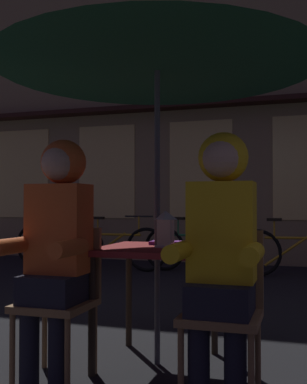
{
  "coord_description": "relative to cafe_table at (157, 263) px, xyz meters",
  "views": [
    {
      "loc": [
        0.89,
        -2.86,
        1.02
      ],
      "look_at": [
        0.0,
        -0.08,
        1.09
      ],
      "focal_mm": 44.0,
      "sensor_mm": 36.0,
      "label": 1
    }
  ],
  "objects": [
    {
      "name": "ground_plane",
      "position": [
        0.0,
        0.0,
        -0.64
      ],
      "size": [
        60.0,
        60.0,
        0.0
      ],
      "primitive_type": "plane",
      "color": "black"
    },
    {
      "name": "cafe_table",
      "position": [
        0.0,
        0.0,
        0.0
      ],
      "size": [
        0.72,
        0.72,
        0.74
      ],
      "color": "maroon",
      "rests_on": "ground_plane"
    },
    {
      "name": "patio_umbrella",
      "position": [
        0.0,
        0.0,
        1.42
      ],
      "size": [
        2.1,
        2.1,
        2.31
      ],
      "color": "#4C4C51",
      "rests_on": "ground_plane"
    },
    {
      "name": "lantern",
      "position": [
        0.06,
        -0.01,
        0.22
      ],
      "size": [
        0.11,
        0.11,
        0.23
      ],
      "color": "white",
      "rests_on": "cafe_table"
    },
    {
      "name": "chair_left",
      "position": [
        -0.48,
        -0.37,
        -0.15
      ],
      "size": [
        0.4,
        0.4,
        0.87
      ],
      "color": "olive",
      "rests_on": "ground_plane"
    },
    {
      "name": "chair_right",
      "position": [
        0.48,
        -0.37,
        -0.15
      ],
      "size": [
        0.4,
        0.4,
        0.87
      ],
      "color": "olive",
      "rests_on": "ground_plane"
    },
    {
      "name": "person_left_hooded",
      "position": [
        -0.48,
        -0.43,
        0.21
      ],
      "size": [
        0.45,
        0.56,
        1.4
      ],
      "color": "black",
      "rests_on": "ground_plane"
    },
    {
      "name": "person_right_hooded",
      "position": [
        0.48,
        -0.43,
        0.21
      ],
      "size": [
        0.45,
        0.56,
        1.4
      ],
      "color": "black",
      "rests_on": "ground_plane"
    },
    {
      "name": "shopfront_building",
      "position": [
        -0.8,
        5.4,
        2.45
      ],
      "size": [
        10.0,
        0.93,
        6.2
      ],
      "color": "#937A56",
      "rests_on": "ground_plane"
    },
    {
      "name": "bicycle_nearest",
      "position": [
        -2.9,
        3.91,
        -0.29
      ],
      "size": [
        1.67,
        0.27,
        0.84
      ],
      "color": "black",
      "rests_on": "ground_plane"
    },
    {
      "name": "bicycle_second",
      "position": [
        -1.86,
        3.8,
        -0.29
      ],
      "size": [
        1.68,
        0.08,
        0.84
      ],
      "color": "black",
      "rests_on": "ground_plane"
    },
    {
      "name": "bicycle_third",
      "position": [
        -0.63,
        3.95,
        -0.29
      ],
      "size": [
        1.68,
        0.23,
        0.84
      ],
      "color": "black",
      "rests_on": "ground_plane"
    },
    {
      "name": "bicycle_fourth",
      "position": [
        0.78,
        3.89,
        -0.29
      ],
      "size": [
        1.67,
        0.29,
        0.84
      ],
      "color": "black",
      "rests_on": "ground_plane"
    },
    {
      "name": "book",
      "position": [
        -0.0,
        0.19,
        0.11
      ],
      "size": [
        0.21,
        0.15,
        0.02
      ],
      "primitive_type": "cube",
      "rotation": [
        0.0,
        0.0,
        0.05
      ],
      "color": "#661E7A",
      "rests_on": "cafe_table"
    }
  ]
}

